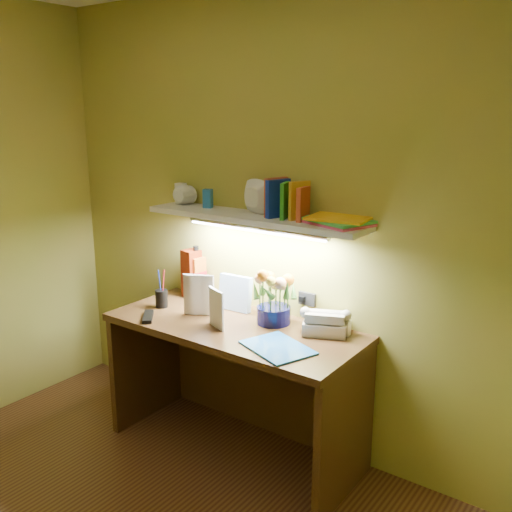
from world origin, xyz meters
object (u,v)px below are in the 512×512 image
at_px(flower_bouquet, 274,294).
at_px(desk_clock, 343,327).
at_px(whisky_bottle, 197,272).
at_px(desk, 234,389).
at_px(telephone, 325,321).

height_order(flower_bouquet, desk_clock, flower_bouquet).
height_order(flower_bouquet, whisky_bottle, flower_bouquet).
relative_size(desk, whisky_bottle, 4.40).
bearing_deg(telephone, whisky_bottle, 152.96).
relative_size(flower_bouquet, desk_clock, 4.05).
height_order(desk, whisky_bottle, whisky_bottle).
relative_size(desk, telephone, 6.42).
height_order(flower_bouquet, telephone, flower_bouquet).
bearing_deg(desk, telephone, 21.79).
xyz_separation_m(flower_bouquet, telephone, (0.29, 0.04, -0.09)).
distance_m(desk, whisky_bottle, 0.75).
bearing_deg(telephone, flower_bouquet, 163.45).
relative_size(desk_clock, whisky_bottle, 0.25).
distance_m(flower_bouquet, whisky_bottle, 0.63).
height_order(desk, telephone, telephone).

